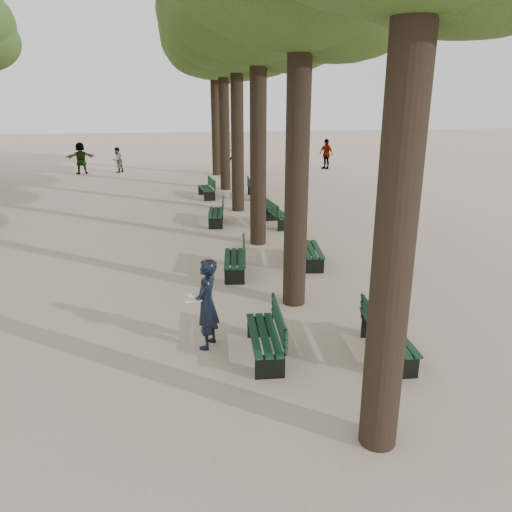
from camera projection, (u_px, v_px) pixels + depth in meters
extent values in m
plane|color=#C6AB95|center=(250.00, 375.00, 8.69)|extent=(120.00, 120.00, 0.00)
cylinder|color=#33261C|center=(400.00, 176.00, 5.89)|extent=(0.52, 0.52, 7.50)
cylinder|color=#33261C|center=(298.00, 140.00, 10.59)|extent=(0.52, 0.52, 7.50)
cylinder|color=#33261C|center=(258.00, 126.00, 15.28)|extent=(0.52, 0.52, 7.50)
cylinder|color=#33261C|center=(237.00, 119.00, 19.97)|extent=(0.52, 0.52, 7.50)
ellipsoid|color=#2F501B|center=(236.00, 10.00, 18.75)|extent=(6.00, 6.00, 4.50)
cylinder|color=#33261C|center=(224.00, 114.00, 24.66)|extent=(0.52, 0.52, 7.50)
ellipsoid|color=#2F501B|center=(223.00, 27.00, 23.44)|extent=(6.00, 6.00, 4.50)
cylinder|color=#33261C|center=(215.00, 111.00, 29.35)|extent=(0.52, 0.52, 7.50)
ellipsoid|color=#2F501B|center=(214.00, 38.00, 28.14)|extent=(6.00, 6.00, 4.50)
cube|color=black|center=(264.00, 345.00, 9.27)|extent=(0.64, 1.83, 0.45)
cube|color=black|center=(264.00, 334.00, 9.20)|extent=(0.66, 1.83, 0.04)
cube|color=black|center=(279.00, 320.00, 9.14)|extent=(0.16, 1.80, 0.40)
cube|color=black|center=(234.00, 266.00, 13.52)|extent=(0.74, 1.85, 0.45)
cube|color=black|center=(234.00, 259.00, 13.45)|extent=(0.76, 1.85, 0.04)
cube|color=black|center=(244.00, 249.00, 13.38)|extent=(0.27, 1.79, 0.40)
cube|color=black|center=(216.00, 218.00, 18.80)|extent=(0.72, 1.85, 0.45)
cube|color=black|center=(215.00, 212.00, 18.73)|extent=(0.74, 1.85, 0.04)
cube|color=black|center=(223.00, 205.00, 18.66)|extent=(0.25, 1.79, 0.40)
cube|color=black|center=(206.00, 193.00, 23.61)|extent=(0.72, 1.85, 0.45)
cube|color=black|center=(206.00, 188.00, 23.54)|extent=(0.74, 1.85, 0.04)
cube|color=black|center=(212.00, 182.00, 23.53)|extent=(0.24, 1.79, 0.40)
cube|color=black|center=(389.00, 345.00, 9.27)|extent=(0.63, 1.83, 0.45)
cube|color=black|center=(390.00, 334.00, 9.20)|extent=(0.65, 1.83, 0.04)
cube|color=black|center=(376.00, 322.00, 9.09)|extent=(0.15, 1.80, 0.40)
cube|color=black|center=(311.00, 257.00, 14.34)|extent=(0.74, 1.85, 0.45)
cube|color=black|center=(311.00, 249.00, 14.27)|extent=(0.76, 1.85, 0.04)
cube|color=black|center=(302.00, 240.00, 14.17)|extent=(0.26, 1.79, 0.40)
cube|color=black|center=(279.00, 220.00, 18.58)|extent=(0.69, 1.84, 0.45)
cube|color=black|center=(279.00, 214.00, 18.51)|extent=(0.71, 1.84, 0.04)
cube|color=black|center=(272.00, 207.00, 18.36)|extent=(0.21, 1.80, 0.40)
cube|color=black|center=(255.00, 193.00, 23.59)|extent=(0.62, 1.83, 0.45)
cube|color=black|center=(255.00, 188.00, 23.52)|extent=(0.64, 1.83, 0.04)
cube|color=black|center=(249.00, 183.00, 23.41)|extent=(0.14, 1.80, 0.40)
imported|color=black|center=(207.00, 304.00, 9.44)|extent=(0.62, 0.80, 1.78)
cube|color=white|center=(193.00, 297.00, 9.35)|extent=(0.37, 0.29, 0.12)
imported|color=#262628|center=(235.00, 161.00, 30.44)|extent=(1.11, 0.71, 1.64)
imported|color=#262628|center=(117.00, 160.00, 31.19)|extent=(0.68, 0.80, 1.55)
imported|color=#262628|center=(81.00, 158.00, 30.54)|extent=(1.82, 0.87, 1.92)
imported|color=#262628|center=(326.00, 154.00, 32.64)|extent=(0.88, 1.18, 1.93)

